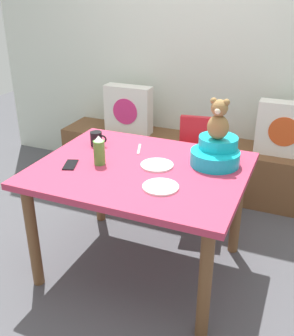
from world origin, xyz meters
The scene contains 16 objects.
ground_plane centered at (0.00, 0.00, 0.00)m, with size 8.00×8.00×0.00m, color #4C4C51.
back_wall centered at (0.00, 1.52, 1.30)m, with size 4.40×0.10×2.60m, color silver.
window_bench centered at (0.00, 1.25, 0.23)m, with size 2.60×0.44×0.46m, color brown.
pillow_floral_left centered at (-0.67, 1.23, 0.68)m, with size 0.44×0.15×0.44m.
pillow_floral_right centered at (0.73, 1.23, 0.68)m, with size 0.44×0.15×0.44m.
book_stack centered at (0.07, 1.25, 0.50)m, with size 0.20×0.14×0.09m, color slate.
dining_table centered at (0.00, 0.00, 0.64)m, with size 1.26×1.00×0.74m.
highchair centered at (0.12, 0.81, 0.52)m, with size 0.37×0.49×0.79m.
infant_seat_teal centered at (0.40, 0.23, 0.81)m, with size 0.30×0.33×0.16m.
teddy_bear centered at (0.40, 0.23, 1.02)m, with size 0.13×0.12×0.25m.
ketchup_bottle centered at (-0.25, -0.06, 0.83)m, with size 0.07×0.07×0.18m.
coffee_mug centered at (-0.42, 0.21, 0.79)m, with size 0.12×0.08×0.09m.
dinner_plate_near centered at (0.21, -0.20, 0.75)m, with size 0.20×0.20×0.01m, color white.
dinner_plate_far centered at (0.09, 0.05, 0.75)m, with size 0.20×0.20×0.01m, color white.
cell_phone centered at (-0.40, -0.14, 0.74)m, with size 0.07×0.14×0.01m, color black.
table_fork centered at (-0.12, 0.25, 0.74)m, with size 0.02×0.17×0.01m, color silver.
Camera 1 is at (0.89, -2.00, 1.76)m, focal length 42.64 mm.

